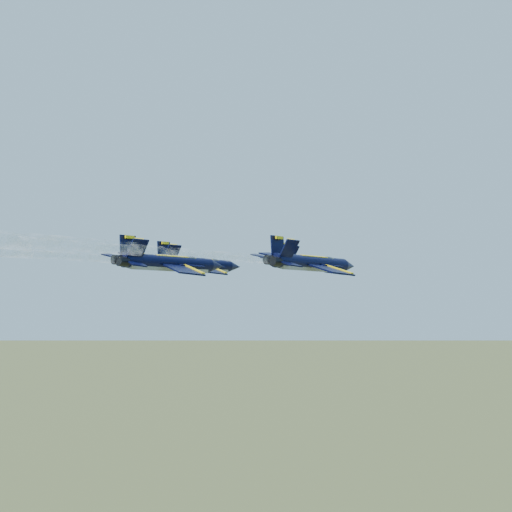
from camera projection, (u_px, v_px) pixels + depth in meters
The scene contains 4 objects.
jet_lead at pixel (310, 265), 101.39m from camera, with size 12.42×16.70×4.23m.
jet_left at pixel (198, 264), 98.39m from camera, with size 12.42×16.70×4.23m.
jet_right at pixel (313, 263), 82.78m from camera, with size 12.42×16.70×4.23m.
jet_slot at pixel (171, 263), 81.45m from camera, with size 12.42×16.70×4.23m.
Camera 1 is at (49.25, -76.16, 98.63)m, focal length 50.00 mm.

